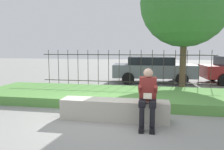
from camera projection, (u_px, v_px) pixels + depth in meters
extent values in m
plane|color=gray|center=(104.00, 119.00, 5.41)|extent=(60.00, 60.00, 0.00)
cube|color=#B7B2A3|center=(114.00, 110.00, 5.33)|extent=(2.62, 0.52, 0.50)
cube|color=gray|center=(114.00, 118.00, 5.36)|extent=(2.52, 0.48, 0.08)
cube|color=black|center=(141.00, 129.00, 4.59)|extent=(0.11, 0.26, 0.09)
cylinder|color=black|center=(142.00, 117.00, 4.61)|extent=(0.11, 0.11, 0.41)
cube|color=black|center=(142.00, 103.00, 4.79)|extent=(0.15, 0.42, 0.13)
cube|color=black|center=(152.00, 130.00, 4.55)|extent=(0.11, 0.26, 0.09)
cylinder|color=black|center=(152.00, 118.00, 4.57)|extent=(0.11, 0.11, 0.41)
cube|color=black|center=(153.00, 103.00, 4.75)|extent=(0.15, 0.42, 0.13)
cube|color=maroon|center=(148.00, 89.00, 4.94)|extent=(0.38, 0.24, 0.54)
sphere|color=#DBB293|center=(148.00, 73.00, 4.88)|extent=(0.21, 0.21, 0.21)
cylinder|color=maroon|center=(140.00, 89.00, 4.81)|extent=(0.08, 0.29, 0.24)
cylinder|color=maroon|center=(156.00, 90.00, 4.75)|extent=(0.08, 0.29, 0.24)
cube|color=beige|center=(148.00, 96.00, 4.70)|extent=(0.18, 0.09, 0.13)
cube|color=#569342|center=(117.00, 96.00, 7.39)|extent=(9.30, 2.69, 0.28)
cylinder|color=#332D28|center=(124.00, 82.00, 9.24)|extent=(7.30, 0.03, 0.03)
cylinder|color=#332D28|center=(125.00, 55.00, 9.10)|extent=(7.30, 0.03, 0.03)
cylinder|color=#332D28|center=(49.00, 69.00, 9.80)|extent=(0.02, 0.02, 1.68)
cylinder|color=#332D28|center=(58.00, 69.00, 9.71)|extent=(0.02, 0.02, 1.68)
cylinder|color=#332D28|center=(68.00, 69.00, 9.63)|extent=(0.02, 0.02, 1.68)
cylinder|color=#332D28|center=(78.00, 69.00, 9.55)|extent=(0.02, 0.02, 1.68)
cylinder|color=#332D28|center=(88.00, 69.00, 9.47)|extent=(0.02, 0.02, 1.68)
cylinder|color=#332D28|center=(98.00, 70.00, 9.38)|extent=(0.02, 0.02, 1.68)
cylinder|color=#332D28|center=(109.00, 70.00, 9.30)|extent=(0.02, 0.02, 1.68)
cylinder|color=#332D28|center=(119.00, 70.00, 9.22)|extent=(0.02, 0.02, 1.68)
cylinder|color=#332D28|center=(130.00, 70.00, 9.14)|extent=(0.02, 0.02, 1.68)
cylinder|color=#332D28|center=(141.00, 70.00, 9.05)|extent=(0.02, 0.02, 1.68)
cylinder|color=#332D28|center=(152.00, 70.00, 8.97)|extent=(0.02, 0.02, 1.68)
cylinder|color=#332D28|center=(163.00, 71.00, 8.89)|extent=(0.02, 0.02, 1.68)
cylinder|color=#332D28|center=(175.00, 71.00, 8.81)|extent=(0.02, 0.02, 1.68)
cylinder|color=#332D28|center=(187.00, 71.00, 8.72)|extent=(0.02, 0.02, 1.68)
cylinder|color=#332D28|center=(199.00, 71.00, 8.64)|extent=(0.02, 0.02, 1.68)
cylinder|color=#332D28|center=(211.00, 72.00, 8.56)|extent=(0.02, 0.02, 1.68)
cylinder|color=black|center=(224.00, 80.00, 10.10)|extent=(0.60, 0.24, 0.58)
cylinder|color=black|center=(212.00, 76.00, 11.72)|extent=(0.60, 0.24, 0.58)
cube|color=slate|center=(153.00, 70.00, 11.20)|extent=(4.19, 2.05, 0.64)
cube|color=black|center=(150.00, 61.00, 11.16)|extent=(2.35, 1.71, 0.38)
cylinder|color=black|center=(182.00, 79.00, 10.26)|extent=(0.61, 0.24, 0.60)
cylinder|color=black|center=(175.00, 75.00, 11.95)|extent=(0.61, 0.24, 0.60)
cylinder|color=black|center=(128.00, 78.00, 10.53)|extent=(0.61, 0.24, 0.60)
cylinder|color=black|center=(129.00, 74.00, 12.23)|extent=(0.61, 0.24, 0.60)
cylinder|color=brown|center=(183.00, 58.00, 9.34)|extent=(0.27, 0.27, 2.64)
sphere|color=#387A33|center=(185.00, 2.00, 9.06)|extent=(3.74, 3.74, 3.74)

